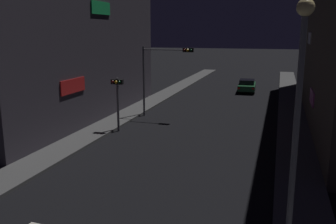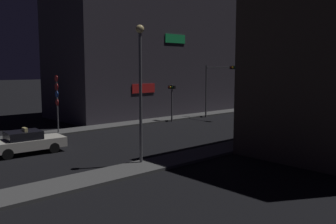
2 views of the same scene
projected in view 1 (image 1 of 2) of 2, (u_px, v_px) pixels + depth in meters
sidewalk_left at (141, 107)px, 32.33m from camera, size 2.10×66.75×0.16m
sidewalk_right at (292, 117)px, 28.71m from camera, size 2.10×66.75×0.16m
far_car at (247, 85)px, 40.89m from camera, size 1.98×4.52×1.42m
traffic_light_overhead at (162, 67)px, 28.24m from camera, size 4.08×0.42×5.53m
traffic_light_left_kerb at (117, 93)px, 24.34m from camera, size 0.80×0.42×3.63m
street_lamp_near_block at (298, 105)px, 9.47m from camera, size 0.44×0.44×7.28m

